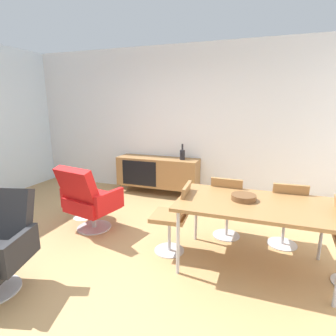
% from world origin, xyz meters
% --- Properties ---
extents(ground_plane, '(8.32, 8.32, 0.00)m').
position_xyz_m(ground_plane, '(0.00, 0.00, 0.00)').
color(ground_plane, tan).
extents(wall_back, '(6.80, 0.12, 2.80)m').
position_xyz_m(wall_back, '(0.00, 2.60, 1.40)').
color(wall_back, white).
rests_on(wall_back, ground_plane).
extents(sideboard, '(1.60, 0.45, 0.72)m').
position_xyz_m(sideboard, '(-0.36, 2.30, 0.44)').
color(sideboard, olive).
rests_on(sideboard, ground_plane).
extents(vase_cobalt, '(0.10, 0.10, 0.30)m').
position_xyz_m(vase_cobalt, '(0.13, 2.30, 0.82)').
color(vase_cobalt, black).
rests_on(vase_cobalt, sideboard).
extents(dining_table, '(1.60, 0.90, 0.74)m').
position_xyz_m(dining_table, '(1.51, 0.33, 0.70)').
color(dining_table, olive).
rests_on(dining_table, ground_plane).
extents(wooden_bowl_on_table, '(0.26, 0.26, 0.06)m').
position_xyz_m(wooden_bowl_on_table, '(1.39, 0.37, 0.77)').
color(wooden_bowl_on_table, brown).
rests_on(wooden_bowl_on_table, dining_table).
extents(dining_chair_back_right, '(0.42, 0.44, 0.86)m').
position_xyz_m(dining_chair_back_right, '(1.87, 0.89, 0.47)').
color(dining_chair_back_right, '#9E7042').
rests_on(dining_chair_back_right, ground_plane).
extents(dining_chair_near_window, '(0.45, 0.43, 0.86)m').
position_xyz_m(dining_chair_near_window, '(0.63, 0.34, 0.47)').
color(dining_chair_near_window, '#9E7042').
rests_on(dining_chair_near_window, ground_plane).
extents(dining_chair_back_left, '(0.41, 0.44, 0.86)m').
position_xyz_m(dining_chair_back_left, '(1.16, 0.89, 0.47)').
color(dining_chair_back_left, '#9E7042').
rests_on(dining_chair_back_left, ground_plane).
extents(lounge_chair_red, '(0.81, 0.76, 0.95)m').
position_xyz_m(lounge_chair_red, '(-0.67, 0.49, 0.47)').
color(lounge_chair_red, red).
rests_on(lounge_chair_red, ground_plane).
extents(side_table_round, '(0.44, 0.44, 0.52)m').
position_xyz_m(side_table_round, '(-1.05, 0.83, 0.32)').
color(side_table_round, white).
rests_on(side_table_round, ground_plane).
extents(fruit_bowl, '(0.20, 0.20, 0.11)m').
position_xyz_m(fruit_bowl, '(-1.04, 0.83, 0.56)').
color(fruit_bowl, '#262628').
rests_on(fruit_bowl, side_table_round).
extents(magazine_stack, '(0.33, 0.40, 0.20)m').
position_xyz_m(magazine_stack, '(-2.63, 0.71, 0.10)').
color(magazine_stack, '#334C8C').
rests_on(magazine_stack, ground_plane).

